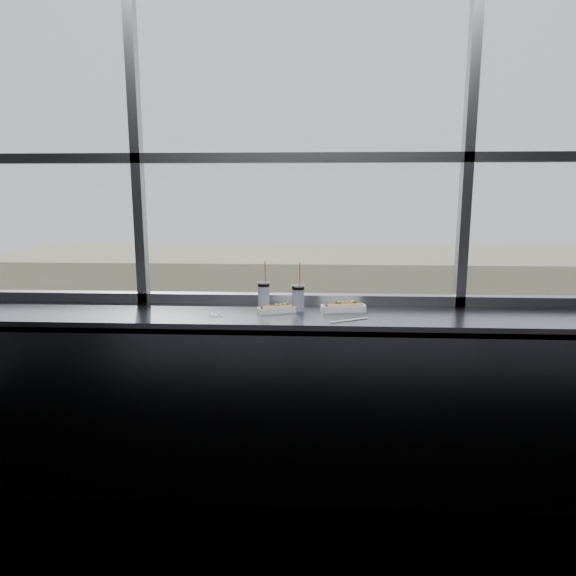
{
  "coord_description": "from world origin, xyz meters",
  "views": [
    {
      "loc": [
        0.1,
        -1.69,
        1.8
      ],
      "look_at": [
        -0.06,
        1.23,
        1.25
      ],
      "focal_mm": 32.0,
      "sensor_mm": 36.0,
      "label": 1
    }
  ],
  "objects_px": {
    "soda_cup_left": "(264,293)",
    "hotdog_tray_right": "(343,307)",
    "hotdog_tray_left": "(276,309)",
    "car_far_c": "(552,406)",
    "tree_left": "(177,337)",
    "car_near_b": "(176,476)",
    "tree_center": "(308,341)",
    "car_far_a": "(123,398)",
    "tree_right": "(505,348)",
    "pedestrian_a": "(242,374)",
    "loose_straw": "(349,320)",
    "wrapper": "(214,314)",
    "car_far_b": "(357,404)",
    "car_near_d": "(515,488)",
    "pedestrian_d": "(452,383)",
    "soda_cup_right": "(298,296)"
  },
  "relations": [
    {
      "from": "car_far_c",
      "to": "tree_center",
      "type": "height_order",
      "value": "tree_center"
    },
    {
      "from": "hotdog_tray_left",
      "to": "hotdog_tray_right",
      "type": "bearing_deg",
      "value": -13.77
    },
    {
      "from": "soda_cup_right",
      "to": "loose_straw",
      "type": "bearing_deg",
      "value": -39.48
    },
    {
      "from": "hotdog_tray_left",
      "to": "pedestrian_d",
      "type": "xyz_separation_m",
      "value": [
        8.81,
        27.92,
        -11.03
      ]
    },
    {
      "from": "car_far_c",
      "to": "pedestrian_a",
      "type": "relative_size",
      "value": 3.08
    },
    {
      "from": "car_far_b",
      "to": "pedestrian_a",
      "type": "distance_m",
      "value": 8.26
    },
    {
      "from": "car_near_b",
      "to": "tree_center",
      "type": "distance_m",
      "value": 13.32
    },
    {
      "from": "pedestrian_d",
      "to": "pedestrian_a",
      "type": "bearing_deg",
      "value": -2.4
    },
    {
      "from": "car_far_c",
      "to": "pedestrian_a",
      "type": "distance_m",
      "value": 18.23
    },
    {
      "from": "car_far_a",
      "to": "tree_right",
      "type": "relative_size",
      "value": 1.38
    },
    {
      "from": "pedestrian_a",
      "to": "tree_left",
      "type": "bearing_deg",
      "value": 92.99
    },
    {
      "from": "tree_left",
      "to": "tree_center",
      "type": "height_order",
      "value": "tree_left"
    },
    {
      "from": "tree_center",
      "to": "loose_straw",
      "type": "bearing_deg",
      "value": -88.84
    },
    {
      "from": "tree_left",
      "to": "car_near_d",
      "type": "bearing_deg",
      "value": -35.43
    },
    {
      "from": "hotdog_tray_left",
      "to": "car_far_c",
      "type": "relative_size",
      "value": 0.03
    },
    {
      "from": "wrapper",
      "to": "car_far_c",
      "type": "distance_m",
      "value": 29.97
    },
    {
      "from": "soda_cup_right",
      "to": "car_far_a",
      "type": "xyz_separation_m",
      "value": [
        -10.84,
        24.2,
        -11.02
      ]
    },
    {
      "from": "car_near_b",
      "to": "car_far_b",
      "type": "relative_size",
      "value": 1.08
    },
    {
      "from": "loose_straw",
      "to": "car_far_a",
      "type": "distance_m",
      "value": 29.0
    },
    {
      "from": "hotdog_tray_right",
      "to": "car_far_b",
      "type": "bearing_deg",
      "value": 74.26
    },
    {
      "from": "pedestrian_a",
      "to": "tree_center",
      "type": "height_order",
      "value": "tree_center"
    },
    {
      "from": "pedestrian_a",
      "to": "tree_center",
      "type": "bearing_deg",
      "value": -92.85
    },
    {
      "from": "soda_cup_left",
      "to": "hotdog_tray_right",
      "type": "bearing_deg",
      "value": -12.54
    },
    {
      "from": "loose_straw",
      "to": "wrapper",
      "type": "relative_size",
      "value": 2.62
    },
    {
      "from": "hotdog_tray_right",
      "to": "wrapper",
      "type": "height_order",
      "value": "hotdog_tray_right"
    },
    {
      "from": "hotdog_tray_right",
      "to": "tree_left",
      "type": "relative_size",
      "value": 0.05
    },
    {
      "from": "tree_right",
      "to": "loose_straw",
      "type": "bearing_deg",
      "value": -112.2
    },
    {
      "from": "car_far_c",
      "to": "tree_center",
      "type": "distance_m",
      "value": 14.22
    },
    {
      "from": "car_far_a",
      "to": "car_near_b",
      "type": "bearing_deg",
      "value": -145.04
    },
    {
      "from": "tree_left",
      "to": "tree_right",
      "type": "xyz_separation_m",
      "value": [
        20.55,
        0.0,
        -0.42
      ]
    },
    {
      "from": "loose_straw",
      "to": "tree_left",
      "type": "height_order",
      "value": "loose_straw"
    },
    {
      "from": "soda_cup_left",
      "to": "car_near_b",
      "type": "height_order",
      "value": "soda_cup_left"
    },
    {
      "from": "car_far_c",
      "to": "pedestrian_d",
      "type": "bearing_deg",
      "value": 57.0
    },
    {
      "from": "hotdog_tray_left",
      "to": "pedestrian_a",
      "type": "bearing_deg",
      "value": 78.32
    },
    {
      "from": "car_far_c",
      "to": "pedestrian_a",
      "type": "height_order",
      "value": "car_far_c"
    },
    {
      "from": "car_far_a",
      "to": "car_far_c",
      "type": "height_order",
      "value": "car_far_c"
    },
    {
      "from": "soda_cup_left",
      "to": "loose_straw",
      "type": "xyz_separation_m",
      "value": [
        0.5,
        -0.33,
        -0.08
      ]
    },
    {
      "from": "car_near_b",
      "to": "pedestrian_d",
      "type": "xyz_separation_m",
      "value": [
        14.26,
        11.66,
        -0.09
      ]
    },
    {
      "from": "tree_right",
      "to": "pedestrian_a",
      "type": "bearing_deg",
      "value": 179.26
    },
    {
      "from": "wrapper",
      "to": "car_far_a",
      "type": "relative_size",
      "value": 0.01
    },
    {
      "from": "loose_straw",
      "to": "tree_left",
      "type": "relative_size",
      "value": 0.04
    },
    {
      "from": "soda_cup_right",
      "to": "pedestrian_a",
      "type": "xyz_separation_m",
      "value": [
        -4.57,
        28.41,
        -11.01
      ]
    },
    {
      "from": "loose_straw",
      "to": "car_near_b",
      "type": "bearing_deg",
      "value": 80.67
    },
    {
      "from": "hotdog_tray_right",
      "to": "car_near_d",
      "type": "relative_size",
      "value": 0.04
    },
    {
      "from": "loose_straw",
      "to": "car_far_c",
      "type": "xyz_separation_m",
      "value": [
        12.87,
        24.44,
        -10.88
      ]
    },
    {
      "from": "soda_cup_left",
      "to": "car_near_b",
      "type": "xyz_separation_m",
      "value": [
        -5.36,
        16.1,
        -11.0
      ]
    },
    {
      "from": "wrapper",
      "to": "tree_left",
      "type": "height_order",
      "value": "wrapper"
    },
    {
      "from": "hotdog_tray_left",
      "to": "tree_left",
      "type": "xyz_separation_m",
      "value": [
        -8.53,
        28.26,
        -8.44
      ]
    },
    {
      "from": "soda_cup_right",
      "to": "car_near_d",
      "type": "bearing_deg",
      "value": 63.12
    },
    {
      "from": "hotdog_tray_left",
      "to": "car_far_a",
      "type": "xyz_separation_m",
      "value": [
        -10.72,
        24.26,
        -10.96
      ]
    }
  ]
}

